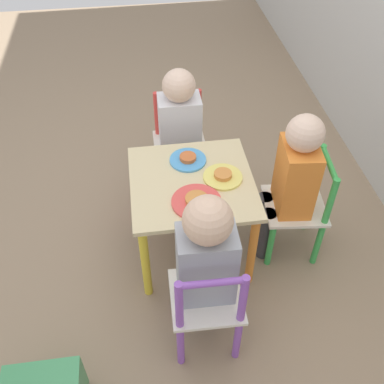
{
  "coord_description": "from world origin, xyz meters",
  "views": [
    {
      "loc": [
        1.35,
        -0.19,
        1.68
      ],
      "look_at": [
        0.0,
        0.0,
        0.37
      ],
      "focal_mm": 42.0,
      "sensor_mm": 36.0,
      "label": 1
    }
  ],
  "objects_px": {
    "chair_green": "(299,208)",
    "child_right": "(206,259)",
    "kids_table": "(192,193)",
    "child_left": "(181,126)",
    "chair_red": "(180,144)",
    "plate_back": "(223,176)",
    "chair_purple": "(207,304)",
    "child_back": "(291,178)",
    "plate_left": "(188,159)",
    "plate_right": "(197,201)"
  },
  "relations": [
    {
      "from": "chair_red",
      "to": "child_right",
      "type": "relative_size",
      "value": 0.7
    },
    {
      "from": "plate_back",
      "to": "plate_right",
      "type": "xyz_separation_m",
      "value": [
        0.13,
        -0.13,
        -0.0
      ]
    },
    {
      "from": "kids_table",
      "to": "plate_back",
      "type": "xyz_separation_m",
      "value": [
        0.0,
        0.13,
        0.08
      ]
    },
    {
      "from": "chair_purple",
      "to": "child_back",
      "type": "xyz_separation_m",
      "value": [
        -0.43,
        0.42,
        0.18
      ]
    },
    {
      "from": "child_back",
      "to": "plate_right",
      "type": "height_order",
      "value": "child_back"
    },
    {
      "from": "chair_purple",
      "to": "kids_table",
      "type": "bearing_deg",
      "value": -90.0
    },
    {
      "from": "child_back",
      "to": "plate_left",
      "type": "distance_m",
      "value": 0.44
    },
    {
      "from": "chair_purple",
      "to": "child_left",
      "type": "bearing_deg",
      "value": -89.6
    },
    {
      "from": "chair_purple",
      "to": "plate_left",
      "type": "xyz_separation_m",
      "value": [
        -0.6,
        0.01,
        0.19
      ]
    },
    {
      "from": "kids_table",
      "to": "child_back",
      "type": "relative_size",
      "value": 0.69
    },
    {
      "from": "chair_green",
      "to": "plate_back",
      "type": "xyz_separation_m",
      "value": [
        -0.05,
        -0.34,
        0.19
      ]
    },
    {
      "from": "kids_table",
      "to": "child_left",
      "type": "distance_m",
      "value": 0.41
    },
    {
      "from": "chair_purple",
      "to": "plate_right",
      "type": "distance_m",
      "value": 0.39
    },
    {
      "from": "child_left",
      "to": "kids_table",
      "type": "bearing_deg",
      "value": -90.0
    },
    {
      "from": "child_back",
      "to": "plate_back",
      "type": "xyz_separation_m",
      "value": [
        -0.04,
        -0.28,
        0.01
      ]
    },
    {
      "from": "plate_left",
      "to": "kids_table",
      "type": "bearing_deg",
      "value": -0.0
    },
    {
      "from": "chair_green",
      "to": "child_right",
      "type": "height_order",
      "value": "child_right"
    },
    {
      "from": "kids_table",
      "to": "chair_green",
      "type": "distance_m",
      "value": 0.48
    },
    {
      "from": "chair_red",
      "to": "plate_left",
      "type": "height_order",
      "value": "chair_red"
    },
    {
      "from": "child_back",
      "to": "child_right",
      "type": "height_order",
      "value": "child_right"
    },
    {
      "from": "chair_red",
      "to": "chair_green",
      "type": "bearing_deg",
      "value": -47.66
    },
    {
      "from": "chair_green",
      "to": "child_right",
      "type": "bearing_deg",
      "value": -47.0
    },
    {
      "from": "plate_right",
      "to": "child_back",
      "type": "bearing_deg",
      "value": 101.91
    },
    {
      "from": "child_left",
      "to": "child_right",
      "type": "relative_size",
      "value": 0.95
    },
    {
      "from": "child_back",
      "to": "plate_left",
      "type": "relative_size",
      "value": 4.65
    },
    {
      "from": "plate_right",
      "to": "child_left",
      "type": "bearing_deg",
      "value": 179.61
    },
    {
      "from": "kids_table",
      "to": "plate_right",
      "type": "relative_size",
      "value": 2.58
    },
    {
      "from": "child_left",
      "to": "plate_back",
      "type": "relative_size",
      "value": 4.27
    },
    {
      "from": "child_right",
      "to": "chair_purple",
      "type": "bearing_deg",
      "value": 90.0
    },
    {
      "from": "plate_back",
      "to": "child_left",
      "type": "bearing_deg",
      "value": -163.12
    },
    {
      "from": "plate_right",
      "to": "plate_left",
      "type": "bearing_deg",
      "value": 180.0
    },
    {
      "from": "kids_table",
      "to": "child_back",
      "type": "bearing_deg",
      "value": 84.16
    },
    {
      "from": "chair_green",
      "to": "child_right",
      "type": "relative_size",
      "value": 0.7
    },
    {
      "from": "kids_table",
      "to": "child_left",
      "type": "height_order",
      "value": "child_left"
    },
    {
      "from": "kids_table",
      "to": "plate_right",
      "type": "distance_m",
      "value": 0.15
    },
    {
      "from": "plate_left",
      "to": "plate_right",
      "type": "xyz_separation_m",
      "value": [
        0.26,
        -0.0,
        -0.0
      ]
    },
    {
      "from": "plate_back",
      "to": "plate_left",
      "type": "relative_size",
      "value": 1.03
    },
    {
      "from": "chair_purple",
      "to": "chair_red",
      "type": "bearing_deg",
      "value": -89.57
    },
    {
      "from": "child_left",
      "to": "plate_right",
      "type": "bearing_deg",
      "value": -89.88
    },
    {
      "from": "chair_red",
      "to": "plate_back",
      "type": "bearing_deg",
      "value": -74.79
    },
    {
      "from": "kids_table",
      "to": "child_right",
      "type": "bearing_deg",
      "value": -1.37
    },
    {
      "from": "child_right",
      "to": "plate_right",
      "type": "distance_m",
      "value": 0.28
    },
    {
      "from": "child_right",
      "to": "chair_red",
      "type": "bearing_deg",
      "value": -89.55
    },
    {
      "from": "plate_left",
      "to": "plate_right",
      "type": "relative_size",
      "value": 0.8
    },
    {
      "from": "chair_red",
      "to": "plate_right",
      "type": "bearing_deg",
      "value": -89.89
    },
    {
      "from": "chair_green",
      "to": "plate_back",
      "type": "bearing_deg",
      "value": -92.16
    },
    {
      "from": "child_left",
      "to": "chair_red",
      "type": "bearing_deg",
      "value": 90.0
    },
    {
      "from": "chair_red",
      "to": "child_left",
      "type": "distance_m",
      "value": 0.17
    },
    {
      "from": "child_right",
      "to": "plate_left",
      "type": "relative_size",
      "value": 4.66
    },
    {
      "from": "chair_red",
      "to": "child_back",
      "type": "distance_m",
      "value": 0.68
    }
  ]
}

